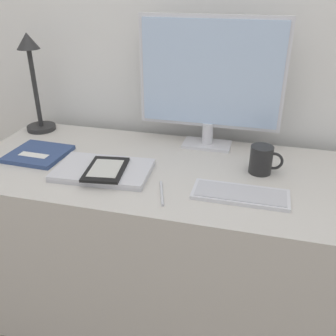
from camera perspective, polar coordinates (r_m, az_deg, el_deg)
wall_back at (r=1.60m, az=4.21°, el=22.46°), size 3.60×0.05×2.40m
desk at (r=1.55m, az=0.32°, el=-11.75°), size 1.52×0.63×0.70m
monitor at (r=1.47m, az=6.47°, el=13.31°), size 0.56×0.11×0.51m
keyboard at (r=1.21m, az=10.96°, el=-3.95°), size 0.31×0.12×0.01m
laptop at (r=1.35m, az=-9.84°, el=-0.32°), size 0.35×0.23×0.02m
ereader at (r=1.32m, az=-9.46°, el=-0.19°), size 0.15×0.20×0.01m
desk_lamp at (r=1.75m, az=-19.87°, el=13.08°), size 0.13×0.13×0.42m
notebook at (r=1.54m, az=-19.16°, el=2.05°), size 0.22×0.21×0.02m
coffee_mug at (r=1.35m, az=14.10°, el=1.23°), size 0.12×0.08×0.10m
pen at (r=1.20m, az=-0.95°, el=-3.78°), size 0.05×0.14×0.01m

